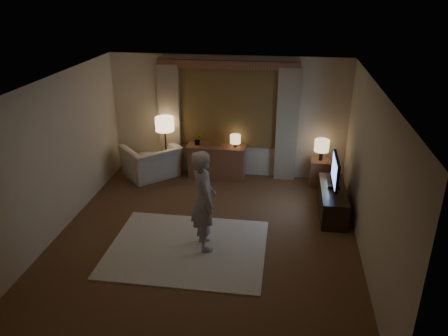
% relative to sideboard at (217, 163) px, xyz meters
% --- Properties ---
extents(room, '(5.04, 5.54, 2.64)m').
position_rel_sideboard_xyz_m(room, '(0.21, -2.00, 0.98)').
color(room, brown).
rests_on(room, ground).
extents(rug, '(2.50, 2.00, 0.02)m').
position_rel_sideboard_xyz_m(rug, '(-0.03, -2.79, -0.34)').
color(rug, '#EEE4C8').
rests_on(rug, floor).
extents(sideboard, '(1.20, 0.40, 0.70)m').
position_rel_sideboard_xyz_m(sideboard, '(0.00, 0.00, 0.00)').
color(sideboard, brown).
rests_on(sideboard, floor).
extents(picture_frame, '(0.16, 0.02, 0.20)m').
position_rel_sideboard_xyz_m(picture_frame, '(-0.00, 0.00, 0.45)').
color(picture_frame, brown).
rests_on(picture_frame, sideboard).
extents(plant, '(0.17, 0.13, 0.30)m').
position_rel_sideboard_xyz_m(plant, '(-0.40, 0.00, 0.50)').
color(plant, '#999999').
rests_on(plant, sideboard).
extents(table_lamp_sideboard, '(0.22, 0.22, 0.30)m').
position_rel_sideboard_xyz_m(table_lamp_sideboard, '(0.40, 0.00, 0.55)').
color(table_lamp_sideboard, black).
rests_on(table_lamp_sideboard, sideboard).
extents(floor_lamp, '(0.39, 0.39, 1.35)m').
position_rel_sideboard_xyz_m(floor_lamp, '(-1.08, -0.11, 0.78)').
color(floor_lamp, black).
rests_on(floor_lamp, floor).
extents(armchair, '(1.45, 1.45, 0.71)m').
position_rel_sideboard_xyz_m(armchair, '(-1.41, -0.15, 0.01)').
color(armchair, beige).
rests_on(armchair, floor).
extents(side_table, '(0.40, 0.40, 0.56)m').
position_rel_sideboard_xyz_m(side_table, '(2.18, -0.05, -0.07)').
color(side_table, brown).
rests_on(side_table, floor).
extents(table_lamp_side, '(0.30, 0.30, 0.44)m').
position_rel_sideboard_xyz_m(table_lamp_side, '(2.18, -0.05, 0.52)').
color(table_lamp_side, black).
rests_on(table_lamp_side, side_table).
extents(tv_stand, '(0.45, 1.40, 0.50)m').
position_rel_sideboard_xyz_m(tv_stand, '(2.36, -1.25, -0.10)').
color(tv_stand, black).
rests_on(tv_stand, floor).
extents(tv, '(0.21, 0.84, 0.61)m').
position_rel_sideboard_xyz_m(tv, '(2.36, -1.25, 0.49)').
color(tv, black).
rests_on(tv, tv_stand).
extents(person, '(0.61, 0.71, 1.65)m').
position_rel_sideboard_xyz_m(person, '(0.24, -2.70, 0.50)').
color(person, '#A7A19A').
rests_on(person, rug).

